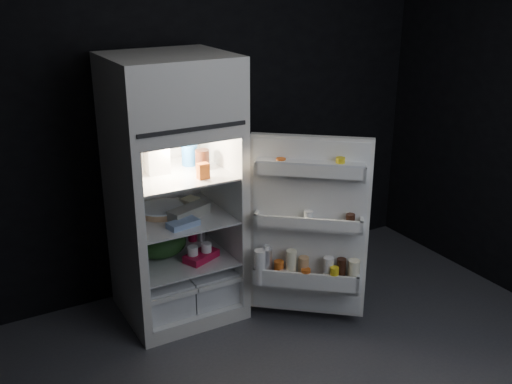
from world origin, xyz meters
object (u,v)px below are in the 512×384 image
milk_jug (156,155)px  egg_carton (189,212)px  yogurt_tray (201,256)px  fridge_door (308,233)px  refrigerator (172,181)px

milk_jug → egg_carton: (0.16, -0.12, -0.38)m
egg_carton → yogurt_tray: bearing=-67.8°
fridge_door → milk_jug: size_ratio=5.08×
refrigerator → fridge_door: bearing=-42.7°
fridge_door → milk_jug: 1.10m
fridge_door → egg_carton: 0.80m
egg_carton → fridge_door: bearing=-58.9°
milk_jug → egg_carton: 0.43m
fridge_door → egg_carton: bearing=140.0°
milk_jug → refrigerator: bearing=-5.4°
yogurt_tray → fridge_door: bearing=-62.2°
refrigerator → egg_carton: size_ratio=6.05×
egg_carton → yogurt_tray: egg_carton is taller
fridge_door → yogurt_tray: size_ratio=5.17×
fridge_door → egg_carton: (-0.61, 0.51, 0.08)m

